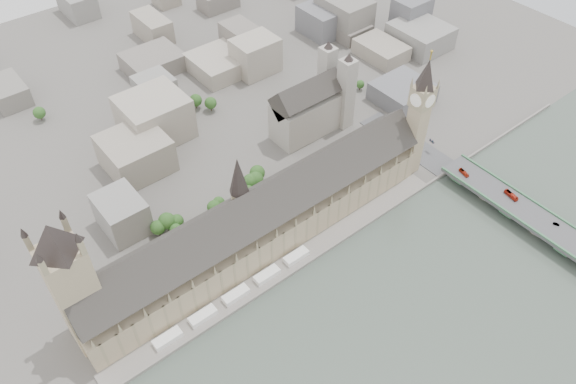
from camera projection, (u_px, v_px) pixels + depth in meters
ground at (278, 261)px, 382.99m from camera, size 900.00×900.00×0.00m
embankment_wall at (292, 273)px, 373.67m from camera, size 600.00×1.50×3.00m
river_terrace at (285, 267)px, 378.15m from camera, size 270.00×15.00×2.00m
terrace_tents at (236, 295)px, 358.57m from camera, size 118.00×7.00×4.00m
palace_of_westminster at (260, 222)px, 377.80m from camera, size 265.00×40.73×55.44m
elizabeth_tower at (420, 110)px, 407.55m from camera, size 17.00×17.00×107.50m
victoria_tower at (71, 280)px, 304.20m from camera, size 30.00×30.00×100.00m
central_tower at (239, 186)px, 351.95m from camera, size 13.00×13.00×48.00m
westminster_bridge at (530, 220)px, 402.99m from camera, size 25.00×325.00×10.25m
westminster_abbey at (312, 105)px, 466.82m from camera, size 68.00×36.00×64.00m
city_skyline_inland at (110, 80)px, 504.59m from camera, size 720.00×360.00×38.00m
park_trees at (216, 210)px, 406.32m from camera, size 110.00×30.00×15.00m
red_bus_north at (464, 173)px, 428.59m from camera, size 4.26×9.89×2.68m
red_bus_south at (511, 195)px, 411.02m from camera, size 4.73×12.23×3.32m
car_silver at (556, 224)px, 392.13m from camera, size 3.19×4.61×1.44m
car_approach at (432, 141)px, 455.91m from camera, size 2.93×5.61×1.55m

